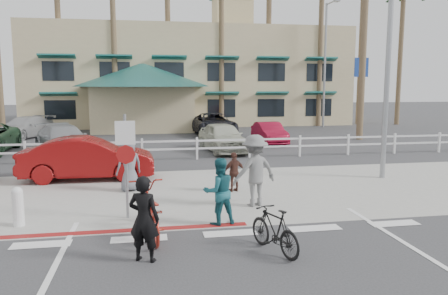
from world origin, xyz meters
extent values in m
plane|color=#333335|center=(0.00, 0.00, 0.00)|extent=(140.00, 140.00, 0.00)
cube|color=#333335|center=(0.00, -2.00, 0.00)|extent=(12.00, 16.00, 0.01)
cube|color=gray|center=(0.00, 4.50, 0.01)|extent=(22.00, 7.00, 0.01)
cube|color=#333335|center=(0.00, 8.50, 0.00)|extent=(40.00, 5.00, 0.01)
cube|color=#333335|center=(0.00, 18.00, 0.00)|extent=(50.00, 16.00, 0.01)
cube|color=maroon|center=(-3.00, 1.20, 0.01)|extent=(7.00, 0.25, 0.02)
imported|color=maroon|center=(-1.76, 0.76, 0.58)|extent=(1.04, 2.28, 1.16)
imported|color=black|center=(-1.87, -0.60, 0.82)|extent=(0.71, 0.61, 1.65)
imported|color=black|center=(0.66, -0.62, 0.46)|extent=(0.94, 1.59, 0.93)
imported|color=#18545E|center=(-0.13, 1.34, 0.80)|extent=(0.88, 0.75, 1.60)
imported|color=slate|center=(1.10, 2.76, 0.99)|extent=(1.43, 1.05, 1.97)
imported|color=#4A2920|center=(0.87, 4.42, 0.62)|extent=(0.79, 0.51, 1.25)
imported|color=#5A5D65|center=(-2.35, 5.07, 0.83)|extent=(0.95, 0.81, 1.66)
imported|color=#6D0A0A|center=(-3.83, 7.08, 0.75)|extent=(4.57, 1.61, 1.50)
imported|color=gray|center=(-5.73, 13.21, 0.70)|extent=(3.74, 5.17, 1.39)
imported|color=beige|center=(1.94, 12.62, 0.73)|extent=(2.26, 4.46, 1.46)
imported|color=maroon|center=(5.07, 15.19, 0.60)|extent=(1.31, 3.67, 1.21)
imported|color=#9F9FA1|center=(-9.34, 20.48, 0.66)|extent=(3.38, 4.95, 1.33)
imported|color=black|center=(2.58, 19.95, 0.73)|extent=(2.76, 5.38, 1.46)
camera|label=1|loc=(-1.78, -8.61, 3.30)|focal=35.00mm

